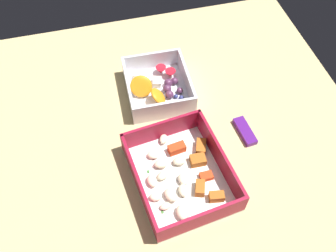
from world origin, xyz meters
TOP-DOWN VIEW (x-y plane):
  - table_surface at (0.00, 0.00)cm, footprint 80.00×80.00cm
  - pasta_container at (9.83, -1.81)cm, footprint 23.04×19.38cm
  - fruit_bowl at (-12.58, -0.85)cm, footprint 16.13×14.34cm
  - candy_bar at (2.99, 14.23)cm, footprint 7.19×3.04cm

SIDE VIEW (x-z plane):
  - table_surface at x=0.00cm, z-range 0.00..2.00cm
  - candy_bar at x=2.99cm, z-range 2.00..3.20cm
  - pasta_container at x=9.83cm, z-range 0.85..6.54cm
  - fruit_bowl at x=-12.58cm, z-range 1.06..6.63cm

